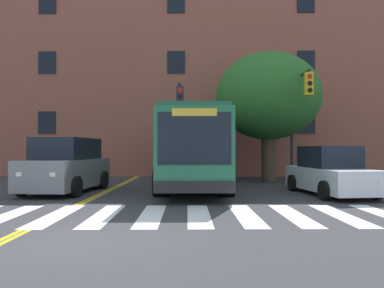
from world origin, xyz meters
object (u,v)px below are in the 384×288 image
Objects in this scene: city_bus at (193,148)px; car_white_far_lane at (330,173)px; car_grey_near_lane at (67,166)px; street_tree_curbside_large at (268,97)px; traffic_light_overhead at (180,115)px; traffic_light_near_corner at (298,106)px.

city_bus reaches higher than car_white_far_lane.
city_bus reaches higher than car_grey_near_lane.
street_tree_curbside_large is (-1.23, 5.68, 3.67)m from car_white_far_lane.
traffic_light_overhead is 0.70× the size of street_tree_curbside_large.
traffic_light_near_corner reaches higher than city_bus.
street_tree_curbside_large reaches higher than city_bus.
car_grey_near_lane is 10.92m from traffic_light_near_corner.
car_white_far_lane is at bearing -77.81° from street_tree_curbside_large.
traffic_light_near_corner reaches higher than car_grey_near_lane.
street_tree_curbside_large is at bearing 121.47° from traffic_light_near_corner.
traffic_light_overhead reaches higher than car_white_far_lane.
car_white_far_lane is at bearing -4.03° from car_grey_near_lane.
street_tree_curbside_large is (8.99, 4.96, 3.46)m from car_grey_near_lane.
car_white_far_lane is 0.82× the size of traffic_light_near_corner.
traffic_light_near_corner is 2.23m from street_tree_curbside_large.
city_bus is at bearing -63.53° from traffic_light_overhead.
traffic_light_near_corner is 5.79m from traffic_light_overhead.
car_grey_near_lane is 6.20m from traffic_light_overhead.
city_bus is at bearing -146.53° from street_tree_curbside_large.
street_tree_curbside_large is at bearing 14.94° from traffic_light_overhead.
car_grey_near_lane is 0.96× the size of traffic_light_overhead.
street_tree_curbside_large is (-1.10, 1.80, 0.72)m from traffic_light_near_corner.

